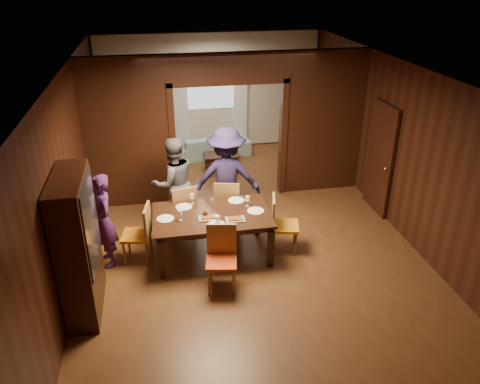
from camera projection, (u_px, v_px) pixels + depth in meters
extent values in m
plane|color=#552E18|center=(244.00, 234.00, 8.34)|extent=(9.00, 9.00, 0.00)
cube|color=silver|center=(245.00, 70.00, 7.06)|extent=(5.50, 9.00, 0.02)
cube|color=black|center=(210.00, 92.00, 11.67)|extent=(5.50, 0.02, 2.90)
cube|color=black|center=(71.00, 171.00, 7.25)|extent=(0.02, 9.00, 2.90)
cube|color=black|center=(399.00, 148.00, 8.15)|extent=(0.02, 9.00, 2.90)
cube|color=black|center=(129.00, 147.00, 8.91)|extent=(1.65, 0.15, 2.40)
cube|color=black|center=(322.00, 135.00, 9.54)|extent=(1.65, 0.15, 2.40)
cube|color=black|center=(228.00, 66.00, 8.58)|extent=(5.50, 0.15, 0.50)
cube|color=beige|center=(210.00, 92.00, 11.64)|extent=(5.40, 0.04, 2.85)
imported|color=#441C52|center=(103.00, 221.00, 7.22)|extent=(0.55, 0.66, 1.54)
imported|color=#514F56|center=(174.00, 183.00, 8.28)|extent=(0.98, 0.87, 1.69)
imported|color=#1F1940|center=(227.00, 177.00, 8.30)|extent=(1.29, 0.87, 1.86)
imported|color=#92B4BF|center=(211.00, 146.00, 11.60)|extent=(1.96, 1.01, 0.55)
imported|color=black|center=(218.00, 210.00, 7.48)|extent=(0.36, 0.36, 0.09)
cube|color=black|center=(213.00, 234.00, 7.61)|extent=(1.86, 1.15, 0.76)
cube|color=black|center=(222.00, 162.00, 10.84)|extent=(0.80, 0.50, 0.40)
cube|color=black|center=(78.00, 246.00, 6.16)|extent=(0.40, 1.20, 2.00)
cube|color=black|center=(381.00, 159.00, 8.76)|extent=(0.06, 0.90, 2.10)
cube|color=silver|center=(210.00, 83.00, 11.51)|extent=(1.20, 0.03, 1.30)
cube|color=white|center=(181.00, 102.00, 11.55)|extent=(0.35, 0.06, 2.40)
cube|color=white|center=(240.00, 100.00, 11.79)|extent=(0.35, 0.06, 2.40)
cylinder|color=silver|center=(165.00, 219.00, 7.29)|extent=(0.27, 0.27, 0.01)
cylinder|color=silver|center=(184.00, 207.00, 7.65)|extent=(0.27, 0.27, 0.01)
cylinder|color=white|center=(236.00, 200.00, 7.86)|extent=(0.27, 0.27, 0.01)
cylinder|color=silver|center=(256.00, 211.00, 7.52)|extent=(0.27, 0.27, 0.01)
cylinder|color=silver|center=(217.00, 225.00, 7.13)|extent=(0.27, 0.27, 0.01)
cube|color=gray|center=(208.00, 217.00, 7.31)|extent=(0.30, 0.20, 0.04)
cube|color=gray|center=(235.00, 219.00, 7.27)|extent=(0.30, 0.20, 0.04)
cylinder|color=silver|center=(218.00, 220.00, 7.13)|extent=(0.07, 0.07, 0.14)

